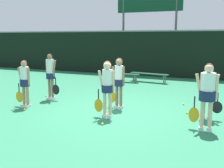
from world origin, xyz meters
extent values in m
plane|color=#2D7F56|center=(0.00, 0.00, 0.00)|extent=(140.00, 140.00, 0.00)
cube|color=black|center=(0.00, 7.97, 1.34)|extent=(60.00, 0.06, 2.67)
cube|color=slate|center=(0.00, 7.97, 2.71)|extent=(60.00, 0.08, 0.08)
cylinder|color=#515156|center=(-3.23, 9.39, 2.72)|extent=(0.14, 0.14, 5.45)
cylinder|color=#515156|center=(0.25, 9.39, 2.72)|extent=(0.14, 0.14, 5.45)
cube|color=#0F3823|center=(-1.49, 9.39, 4.69)|extent=(4.25, 0.12, 1.51)
cube|color=#19472D|center=(-1.88, 5.42, 0.42)|extent=(2.09, 0.51, 0.04)
cylinder|color=slate|center=(-1.05, 5.60, 0.20)|extent=(0.06, 0.06, 0.40)
cylinder|color=slate|center=(-1.03, 5.35, 0.20)|extent=(0.06, 0.06, 0.40)
cylinder|color=slate|center=(-2.74, 5.48, 0.20)|extent=(0.06, 0.06, 0.40)
cylinder|color=slate|center=(-2.72, 5.23, 0.20)|extent=(0.06, 0.06, 0.40)
cube|color=#19472D|center=(-0.43, 5.91, 0.44)|extent=(2.10, 0.62, 0.04)
cylinder|color=slate|center=(0.43, 5.92, 0.21)|extent=(0.06, 0.06, 0.42)
cylinder|color=slate|center=(0.40, 5.67, 0.21)|extent=(0.06, 0.06, 0.42)
cylinder|color=slate|center=(-1.26, 6.14, 0.21)|extent=(0.06, 0.06, 0.42)
cylinder|color=slate|center=(-1.29, 5.89, 0.21)|extent=(0.06, 0.06, 0.42)
cylinder|color=tan|center=(-2.88, -0.63, 0.38)|extent=(0.10, 0.10, 0.76)
cylinder|color=tan|center=(-3.04, -0.63, 0.38)|extent=(0.10, 0.10, 0.76)
cube|color=white|center=(-2.88, -0.66, 0.04)|extent=(0.12, 0.24, 0.09)
cube|color=white|center=(-3.04, -0.66, 0.04)|extent=(0.12, 0.24, 0.09)
cylinder|color=#192347|center=(-2.96, -0.63, 0.85)|extent=(0.33, 0.33, 0.24)
cylinder|color=white|center=(-2.96, -0.63, 1.08)|extent=(0.29, 0.29, 0.63)
sphere|color=tan|center=(-2.96, -0.63, 1.49)|extent=(0.20, 0.20, 0.20)
sphere|color=#4C331E|center=(-2.96, -0.61, 1.52)|extent=(0.18, 0.18, 0.18)
cylinder|color=tan|center=(-3.14, -0.62, 1.06)|extent=(0.20, 0.08, 0.60)
cylinder|color=tan|center=(-2.78, -0.63, 1.06)|extent=(0.08, 0.08, 0.60)
cylinder|color=black|center=(-3.22, -0.64, 0.67)|extent=(0.03, 0.03, 0.28)
ellipsoid|color=orange|center=(-3.22, -0.64, 0.34)|extent=(0.32, 0.03, 0.39)
cylinder|color=beige|center=(0.16, -0.58, 0.40)|extent=(0.10, 0.10, 0.80)
cylinder|color=beige|center=(0.00, -0.61, 0.40)|extent=(0.10, 0.10, 0.80)
cube|color=white|center=(0.17, -0.61, 0.04)|extent=(0.15, 0.25, 0.09)
cube|color=white|center=(0.01, -0.64, 0.04)|extent=(0.15, 0.25, 0.09)
cylinder|color=#192347|center=(0.08, -0.59, 0.88)|extent=(0.34, 0.34, 0.22)
cylinder|color=white|center=(0.08, -0.59, 1.12)|extent=(0.30, 0.30, 0.64)
sphere|color=beige|center=(0.08, -0.59, 1.55)|extent=(0.23, 0.23, 0.23)
sphere|color=#4C331E|center=(0.08, -0.57, 1.58)|extent=(0.21, 0.21, 0.21)
cylinder|color=beige|center=(-0.10, -0.62, 1.11)|extent=(0.21, 0.11, 0.61)
cylinder|color=beige|center=(0.26, -0.56, 1.11)|extent=(0.08, 0.08, 0.61)
cylinder|color=black|center=(-0.18, -0.66, 0.70)|extent=(0.03, 0.03, 0.29)
ellipsoid|color=orange|center=(-0.18, -0.66, 0.35)|extent=(0.28, 0.03, 0.41)
cylinder|color=beige|center=(2.95, -0.58, 0.41)|extent=(0.10, 0.10, 0.82)
cylinder|color=beige|center=(2.75, -0.58, 0.41)|extent=(0.10, 0.10, 0.82)
cube|color=white|center=(2.95, -0.61, 0.04)|extent=(0.11, 0.24, 0.09)
cube|color=white|center=(2.75, -0.61, 0.04)|extent=(0.11, 0.24, 0.09)
cylinder|color=#192347|center=(2.85, -0.58, 0.91)|extent=(0.41, 0.41, 0.26)
cylinder|color=white|center=(2.85, -0.58, 1.15)|extent=(0.36, 0.36, 0.67)
sphere|color=beige|center=(2.85, -0.58, 1.60)|extent=(0.22, 0.22, 0.22)
sphere|color=#4C331E|center=(2.85, -0.56, 1.63)|extent=(0.20, 0.20, 0.20)
cylinder|color=beige|center=(2.63, -0.58, 1.14)|extent=(0.21, 0.08, 0.64)
cylinder|color=beige|center=(3.06, -0.58, 1.14)|extent=(0.08, 0.08, 0.63)
cylinder|color=black|center=(2.55, -0.60, 0.72)|extent=(0.03, 0.03, 0.29)
ellipsoid|color=orange|center=(2.55, -0.60, 0.38)|extent=(0.27, 0.03, 0.40)
cylinder|color=#8C664C|center=(-2.76, 0.63, 0.42)|extent=(0.10, 0.10, 0.83)
cylinder|color=#8C664C|center=(-2.92, 0.64, 0.42)|extent=(0.10, 0.10, 0.83)
cube|color=white|center=(-2.77, 0.60, 0.04)|extent=(0.14, 0.25, 0.09)
cube|color=white|center=(-2.92, 0.61, 0.04)|extent=(0.14, 0.25, 0.09)
cylinder|color=#192347|center=(-2.84, 0.64, 0.91)|extent=(0.33, 0.33, 0.22)
cylinder|color=white|center=(-2.84, 0.64, 1.19)|extent=(0.28, 0.28, 0.71)
sphere|color=#8C664C|center=(-2.84, 0.64, 1.64)|extent=(0.19, 0.19, 0.19)
sphere|color=black|center=(-2.84, 0.66, 1.67)|extent=(0.18, 0.18, 0.18)
cylinder|color=#8C664C|center=(-2.66, 0.61, 1.18)|extent=(0.22, 0.10, 0.68)
cylinder|color=#8C664C|center=(-3.01, 0.66, 1.18)|extent=(0.08, 0.08, 0.68)
cylinder|color=black|center=(-2.58, 0.59, 0.74)|extent=(0.03, 0.03, 0.28)
ellipsoid|color=black|center=(-2.58, 0.59, 0.41)|extent=(0.31, 0.03, 0.39)
cylinder|color=#8C664C|center=(0.10, 0.46, 0.40)|extent=(0.10, 0.10, 0.80)
cylinder|color=#8C664C|center=(-0.05, 0.48, 0.40)|extent=(0.10, 0.10, 0.80)
cube|color=white|center=(0.10, 0.43, 0.04)|extent=(0.15, 0.25, 0.09)
cube|color=white|center=(-0.06, 0.45, 0.04)|extent=(0.15, 0.25, 0.09)
cylinder|color=#192347|center=(0.02, 0.47, 0.88)|extent=(0.32, 0.32, 0.22)
cylinder|color=white|center=(0.02, 0.47, 1.12)|extent=(0.28, 0.28, 0.64)
sphere|color=#8C664C|center=(0.02, 0.47, 1.56)|extent=(0.23, 0.23, 0.23)
sphere|color=#4C331E|center=(0.03, 0.49, 1.59)|extent=(0.21, 0.21, 0.21)
cylinder|color=#8C664C|center=(-0.15, 0.50, 1.11)|extent=(0.21, 0.11, 0.61)
cylinder|color=#8C664C|center=(0.19, 0.45, 1.11)|extent=(0.08, 0.08, 0.61)
cylinder|color=black|center=(-0.24, 0.49, 0.71)|extent=(0.03, 0.03, 0.29)
ellipsoid|color=orange|center=(-0.24, 0.49, 0.36)|extent=(0.29, 0.03, 0.40)
cylinder|color=tan|center=(2.89, 0.44, 0.38)|extent=(0.10, 0.10, 0.76)
cylinder|color=tan|center=(2.71, 0.45, 0.38)|extent=(0.10, 0.10, 0.76)
cube|color=white|center=(2.89, 0.41, 0.04)|extent=(0.13, 0.25, 0.09)
cube|color=white|center=(2.71, 0.42, 0.04)|extent=(0.13, 0.25, 0.09)
cylinder|color=#192347|center=(2.80, 0.45, 0.85)|extent=(0.38, 0.38, 0.25)
cylinder|color=white|center=(2.80, 0.45, 1.07)|extent=(0.33, 0.33, 0.61)
sphere|color=tan|center=(2.80, 0.45, 1.48)|extent=(0.21, 0.21, 0.21)
sphere|color=#D8B772|center=(2.80, 0.47, 1.51)|extent=(0.20, 0.20, 0.20)
cylinder|color=tan|center=(3.01, 0.43, 1.05)|extent=(0.20, 0.09, 0.58)
cylinder|color=tan|center=(2.61, 0.46, 1.05)|extent=(0.08, 0.08, 0.58)
cylinder|color=black|center=(3.08, 0.41, 0.68)|extent=(0.03, 0.03, 0.26)
ellipsoid|color=black|center=(3.08, 0.41, 0.38)|extent=(0.29, 0.03, 0.35)
sphere|color=#CCE033|center=(0.25, -1.29, 0.03)|extent=(0.07, 0.07, 0.07)
sphere|color=#CCE033|center=(2.22, 0.70, 0.03)|extent=(0.07, 0.07, 0.07)
sphere|color=#CCE033|center=(-2.69, -1.02, 0.03)|extent=(0.07, 0.07, 0.07)
sphere|color=#CCE033|center=(-3.31, 0.92, 0.03)|extent=(0.07, 0.07, 0.07)
sphere|color=#CCE033|center=(1.96, 1.76, 0.03)|extent=(0.06, 0.06, 0.06)
camera|label=1|loc=(3.19, -7.45, 2.38)|focal=42.00mm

